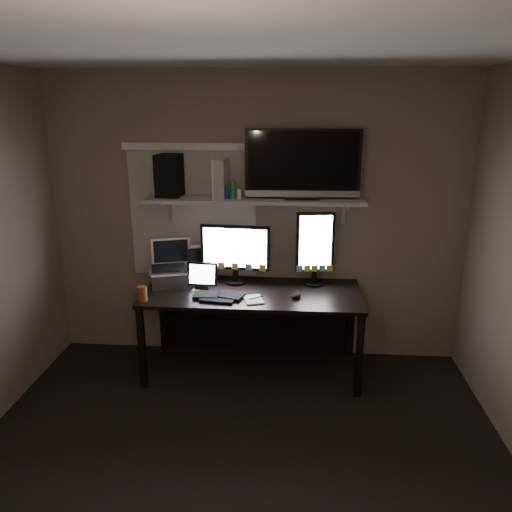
# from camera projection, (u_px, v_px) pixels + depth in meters

# --- Properties ---
(floor) EXTENTS (3.60, 3.60, 0.00)m
(floor) POSITION_uv_depth(u_px,v_px,m) (233.00, 491.00, 2.99)
(floor) COLOR black
(floor) RESTS_ON ground
(ceiling) EXTENTS (3.60, 3.60, 0.00)m
(ceiling) POSITION_uv_depth(u_px,v_px,m) (225.00, 40.00, 2.26)
(ceiling) COLOR silver
(ceiling) RESTS_ON back_wall
(back_wall) EXTENTS (3.60, 0.00, 3.60)m
(back_wall) POSITION_uv_depth(u_px,v_px,m) (256.00, 220.00, 4.34)
(back_wall) COLOR #7D715A
(back_wall) RESTS_ON floor
(window_blinds) EXTENTS (1.10, 0.02, 1.10)m
(window_blinds) POSITION_uv_depth(u_px,v_px,m) (193.00, 214.00, 4.35)
(window_blinds) COLOR beige
(window_blinds) RESTS_ON back_wall
(desk) EXTENTS (1.80, 0.75, 0.73)m
(desk) POSITION_uv_depth(u_px,v_px,m) (254.00, 306.00, 4.30)
(desk) COLOR black
(desk) RESTS_ON floor
(wall_shelf) EXTENTS (1.80, 0.35, 0.03)m
(wall_shelf) POSITION_uv_depth(u_px,v_px,m) (254.00, 200.00, 4.11)
(wall_shelf) COLOR #BABAB5
(wall_shelf) RESTS_ON back_wall
(monitor_landscape) EXTENTS (0.60, 0.12, 0.53)m
(monitor_landscape) POSITION_uv_depth(u_px,v_px,m) (235.00, 254.00, 4.27)
(monitor_landscape) COLOR black
(monitor_landscape) RESTS_ON desk
(monitor_portrait) EXTENTS (0.33, 0.10, 0.64)m
(monitor_portrait) POSITION_uv_depth(u_px,v_px,m) (315.00, 248.00, 4.21)
(monitor_portrait) COLOR black
(monitor_portrait) RESTS_ON desk
(keyboard) EXTENTS (0.43, 0.22, 0.03)m
(keyboard) POSITION_uv_depth(u_px,v_px,m) (219.00, 296.00, 4.01)
(keyboard) COLOR black
(keyboard) RESTS_ON desk
(mouse) EXTENTS (0.10, 0.13, 0.04)m
(mouse) POSITION_uv_depth(u_px,v_px,m) (296.00, 295.00, 4.00)
(mouse) COLOR black
(mouse) RESTS_ON desk
(notepad) EXTENTS (0.19, 0.23, 0.01)m
(notepad) POSITION_uv_depth(u_px,v_px,m) (253.00, 300.00, 3.95)
(notepad) COLOR white
(notepad) RESTS_ON desk
(tablet) EXTENTS (0.26, 0.13, 0.23)m
(tablet) POSITION_uv_depth(u_px,v_px,m) (202.00, 275.00, 4.18)
(tablet) COLOR black
(tablet) RESTS_ON desk
(file_sorter) EXTENTS (0.26, 0.18, 0.31)m
(file_sorter) POSITION_uv_depth(u_px,v_px,m) (201.00, 262.00, 4.41)
(file_sorter) COLOR black
(file_sorter) RESTS_ON desk
(laptop) EXTENTS (0.40, 0.36, 0.38)m
(laptop) POSITION_uv_depth(u_px,v_px,m) (168.00, 265.00, 4.22)
(laptop) COLOR #AAAAAE
(laptop) RESTS_ON desk
(cup) EXTENTS (0.09, 0.09, 0.12)m
(cup) POSITION_uv_depth(u_px,v_px,m) (142.00, 294.00, 3.93)
(cup) COLOR #93421A
(cup) RESTS_ON desk
(sticky_notes) EXTENTS (0.30, 0.22, 0.00)m
(sticky_notes) POSITION_uv_depth(u_px,v_px,m) (199.00, 292.00, 4.11)
(sticky_notes) COLOR #F9F443
(sticky_notes) RESTS_ON desk
(tv) EXTENTS (0.93, 0.20, 0.56)m
(tv) POSITION_uv_depth(u_px,v_px,m) (303.00, 164.00, 3.99)
(tv) COLOR black
(tv) RESTS_ON wall_shelf
(game_console) EXTENTS (0.11, 0.28, 0.32)m
(game_console) POSITION_uv_depth(u_px,v_px,m) (221.00, 178.00, 4.07)
(game_console) COLOR silver
(game_console) RESTS_ON wall_shelf
(speaker) EXTENTS (0.21, 0.25, 0.35)m
(speaker) POSITION_uv_depth(u_px,v_px,m) (169.00, 175.00, 4.13)
(speaker) COLOR black
(speaker) RESTS_ON wall_shelf
(bottles) EXTENTS (0.24, 0.06, 0.15)m
(bottles) POSITION_uv_depth(u_px,v_px,m) (230.00, 189.00, 4.04)
(bottles) COLOR #A50F0C
(bottles) RESTS_ON wall_shelf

